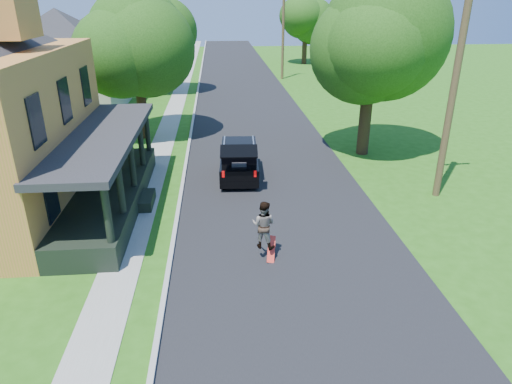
{
  "coord_description": "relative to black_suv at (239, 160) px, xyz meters",
  "views": [
    {
      "loc": [
        -2.35,
        -11.42,
        7.98
      ],
      "look_at": [
        -1.11,
        3.0,
        1.73
      ],
      "focal_mm": 32.0,
      "sensor_mm": 36.0,
      "label": 1
    }
  ],
  "objects": [
    {
      "name": "tree_left_far",
      "position": [
        -5.91,
        20.32,
        5.22
      ],
      "size": [
        6.17,
        5.96,
        9.09
      ],
      "rotation": [
        0.0,
        0.0,
        0.1
      ],
      "color": "black",
      "rests_on": "ground"
    },
    {
      "name": "tree_right_far",
      "position": [
        10.19,
        38.47,
        5.2
      ],
      "size": [
        7.04,
        7.16,
        9.26
      ],
      "rotation": [
        0.0,
        0.0,
        -0.24
      ],
      "color": "black",
      "rests_on": "ground"
    },
    {
      "name": "utility_pole_far",
      "position": [
        5.9,
        27.47,
        3.65
      ],
      "size": [
        1.65,
        0.35,
        8.61
      ],
      "rotation": [
        0.0,
        0.0,
        0.14
      ],
      "color": "#473621",
      "rests_on": "ground"
    },
    {
      "name": "tree_left_mid",
      "position": [
        -5.46,
        7.06,
        5.02
      ],
      "size": [
        6.34,
        6.32,
        9.05
      ],
      "rotation": [
        0.0,
        0.0,
        -0.09
      ],
      "color": "black",
      "rests_on": "ground"
    },
    {
      "name": "tree_right_mid",
      "position": [
        12.15,
        24.83,
        4.82
      ],
      "size": [
        6.05,
        5.87,
        8.73
      ],
      "rotation": [
        0.0,
        0.0,
        0.06
      ],
      "color": "black",
      "rests_on": "ground"
    },
    {
      "name": "black_suv",
      "position": [
        0.0,
        0.0,
        0.0
      ],
      "size": [
        1.92,
        4.56,
        2.09
      ],
      "rotation": [
        0.0,
        0.0,
        -0.05
      ],
      "color": "black",
      "rests_on": "ground"
    },
    {
      "name": "front_walk",
      "position": [
        -8.1,
        -3.0,
        -0.8
      ],
      "size": [
        6.5,
        1.2,
        0.03
      ],
      "primitive_type": "cube",
      "color": "gray",
      "rests_on": "ground"
    },
    {
      "name": "street",
      "position": [
        1.4,
        11.0,
        -0.8
      ],
      "size": [
        8.0,
        120.0,
        0.02
      ],
      "primitive_type": "cube",
      "color": "black",
      "rests_on": "ground"
    },
    {
      "name": "utility_pole_near",
      "position": [
        8.4,
        -3.0,
        4.65
      ],
      "size": [
        1.81,
        0.31,
        10.57
      ],
      "rotation": [
        0.0,
        0.0,
        0.05
      ],
      "color": "#473621",
      "rests_on": "ground"
    },
    {
      "name": "tree_right_near",
      "position": [
        6.86,
        2.91,
        5.13
      ],
      "size": [
        6.55,
        6.48,
        9.32
      ],
      "rotation": [
        0.0,
        0.0,
        -0.05
      ],
      "color": "black",
      "rests_on": "ground"
    },
    {
      "name": "neighbor_house_mid",
      "position": [
        -12.1,
        15.0,
        3.39
      ],
      "size": [
        12.78,
        12.78,
        8.3
      ],
      "color": "#B9B3A4",
      "rests_on": "ground"
    },
    {
      "name": "ground",
      "position": [
        1.4,
        -9.0,
        -0.8
      ],
      "size": [
        140.0,
        140.0,
        0.0
      ],
      "primitive_type": "plane",
      "color": "#265C12",
      "rests_on": "ground"
    },
    {
      "name": "sidewalk",
      "position": [
        -4.2,
        11.0,
        -0.8
      ],
      "size": [
        1.3,
        120.0,
        0.03
      ],
      "primitive_type": "cube",
      "color": "gray",
      "rests_on": "ground"
    },
    {
      "name": "skateboard",
      "position": [
        0.66,
        -7.55,
        -0.48
      ],
      "size": [
        0.37,
        0.65,
        0.73
      ],
      "rotation": [
        0.0,
        0.0,
        0.01
      ],
      "color": "red",
      "rests_on": "ground"
    },
    {
      "name": "curb",
      "position": [
        -2.65,
        11.0,
        -0.8
      ],
      "size": [
        0.15,
        120.0,
        0.12
      ],
      "primitive_type": "cube",
      "color": "#A4A5A0",
      "rests_on": "ground"
    },
    {
      "name": "skateboarder",
      "position": [
        0.4,
        -7.5,
        0.43
      ],
      "size": [
        0.96,
        0.86,
        1.61
      ],
      "rotation": [
        0.0,
        0.0,
        2.75
      ],
      "color": "black",
      "rests_on": "ground"
    },
    {
      "name": "neighbor_house_far",
      "position": [
        -12.1,
        31.0,
        3.39
      ],
      "size": [
        12.78,
        12.78,
        8.3
      ],
      "color": "#B9B3A4",
      "rests_on": "ground"
    }
  ]
}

